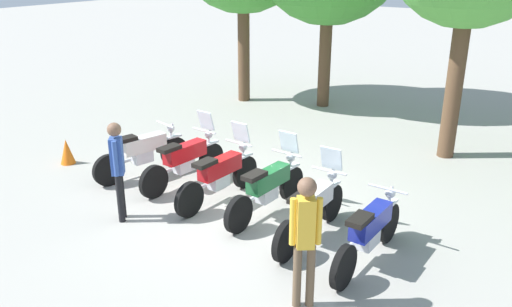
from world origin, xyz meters
TOP-DOWN VIEW (x-y plane):
  - ground_plane at (0.00, 0.00)m, footprint 80.00×80.00m
  - motorcycle_0 at (-2.56, 0.18)m, footprint 0.78×2.15m
  - motorcycle_1 at (-1.54, 0.30)m, footprint 0.62×2.19m
  - motorcycle_2 at (-0.51, 0.08)m, footprint 0.62×2.19m
  - motorcycle_3 at (0.51, 0.11)m, footprint 0.62×2.19m
  - motorcycle_4 at (1.54, -0.20)m, footprint 0.62×2.19m
  - motorcycle_5 at (2.56, -0.37)m, footprint 0.62×2.19m
  - person_0 at (-1.45, -1.45)m, footprint 0.32×0.36m
  - person_1 at (2.28, -1.81)m, footprint 0.37×0.33m
  - traffic_cone at (-4.40, -0.31)m, footprint 0.32×0.32m

SIDE VIEW (x-z plane):
  - ground_plane at x=0.00m, z-range 0.00..0.00m
  - traffic_cone at x=-4.40m, z-range 0.00..0.55m
  - motorcycle_0 at x=-2.56m, z-range 0.01..1.00m
  - motorcycle_5 at x=2.56m, z-range 0.01..1.00m
  - motorcycle_1 at x=-1.54m, z-range -0.17..1.20m
  - motorcycle_2 at x=-0.51m, z-range -0.17..1.20m
  - motorcycle_3 at x=0.51m, z-range -0.17..1.20m
  - motorcycle_4 at x=1.54m, z-range -0.17..1.20m
  - person_0 at x=-1.45m, z-range 0.15..1.89m
  - person_1 at x=2.28m, z-range 0.17..1.97m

